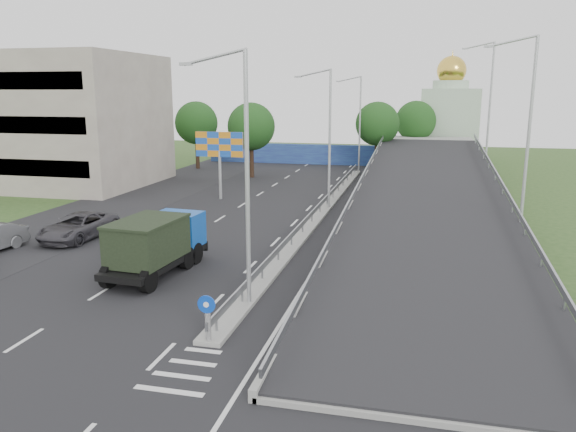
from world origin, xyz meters
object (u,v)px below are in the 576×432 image
(lamp_post_mid, at_px, (327,131))
(parked_car_c, at_px, (78,227))
(lamp_post_near, at_px, (242,166))
(church, at_px, (449,118))
(dump_truck, at_px, (157,242))
(lamp_post_far, at_px, (358,119))
(sign_bollard, at_px, (208,318))
(billboard, at_px, (219,148))

(lamp_post_mid, relative_size, parked_car_c, 1.83)
(lamp_post_near, height_order, church, church)
(dump_truck, xyz_separation_m, parked_car_c, (-7.59, 4.89, -0.81))
(dump_truck, bearing_deg, lamp_post_mid, 76.66)
(lamp_post_mid, height_order, lamp_post_far, same)
(church, height_order, parked_car_c, church)
(lamp_post_far, xyz_separation_m, dump_truck, (-5.41, -36.89, -4.23))
(sign_bollard, relative_size, lamp_post_near, 0.17)
(lamp_post_mid, height_order, church, church)
(church, bearing_deg, billboard, -120.70)
(lamp_post_far, relative_size, billboard, 1.83)
(parked_car_c, bearing_deg, dump_truck, -29.56)
(church, xyz_separation_m, parked_car_c, (-22.89, -46.00, -4.54))
(lamp_post_near, xyz_separation_m, church, (9.89, 54.00, -0.50))
(church, height_order, dump_truck, church)
(billboard, bearing_deg, sign_bollard, -70.79)
(lamp_post_far, bearing_deg, sign_bollard, -90.14)
(lamp_post_far, height_order, billboard, lamp_post_far)
(lamp_post_mid, bearing_deg, parked_car_c, -137.30)
(lamp_post_near, distance_m, parked_car_c, 16.08)
(dump_truck, bearing_deg, sign_bollard, -48.17)
(sign_bollard, bearing_deg, lamp_post_far, 89.86)
(lamp_post_far, bearing_deg, billboard, -116.84)
(church, distance_m, parked_car_c, 51.58)
(lamp_post_far, distance_m, billboard, 20.24)
(lamp_post_mid, bearing_deg, dump_truck, -107.78)
(lamp_post_mid, xyz_separation_m, lamp_post_far, (0.00, 20.00, 0.00))
(sign_bollard, distance_m, billboard, 27.53)
(lamp_post_mid, height_order, parked_car_c, lamp_post_mid)
(lamp_post_near, xyz_separation_m, lamp_post_far, (0.00, 40.00, 0.00))
(lamp_post_far, bearing_deg, lamp_post_near, -90.00)
(sign_bollard, xyz_separation_m, lamp_post_mid, (0.11, 23.83, 4.77))
(dump_truck, bearing_deg, lamp_post_far, 86.08)
(lamp_post_mid, bearing_deg, lamp_post_far, 90.00)
(lamp_post_mid, distance_m, parked_car_c, 18.39)
(lamp_post_far, bearing_deg, lamp_post_mid, -90.00)
(church, bearing_deg, sign_bollard, -99.81)
(lamp_post_mid, distance_m, lamp_post_far, 20.00)
(sign_bollard, distance_m, parked_car_c, 17.50)
(sign_bollard, relative_size, dump_truck, 0.25)
(lamp_post_near, bearing_deg, church, 79.62)
(billboard, distance_m, parked_car_c, 14.92)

